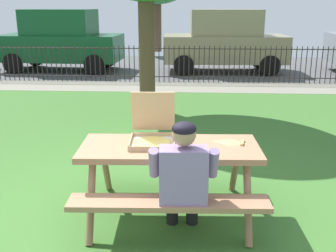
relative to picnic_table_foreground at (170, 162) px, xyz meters
name	(u,v)px	position (x,y,z in m)	size (l,w,h in m)	color
ground	(143,156)	(-0.49, 1.72, -0.61)	(28.00, 11.72, 0.02)	#3F712E
cobblestone_walkway	(165,87)	(-0.49, 6.88, -0.60)	(28.00, 1.40, 0.01)	gray
street_asphalt	(172,67)	(-0.49, 10.59, -0.60)	(28.00, 6.01, 0.01)	#515154
picnic_table_foreground	(170,162)	(0.00, 0.00, 0.00)	(1.86, 1.55, 0.79)	#A77555
pizza_box_open	(152,133)	(-0.18, 0.10, 0.27)	(0.48, 0.56, 0.51)	tan
pizza_slice_on_table	(232,142)	(0.64, 0.13, 0.18)	(0.30, 0.21, 0.02)	#EDCD6A
adult_at_table	(183,176)	(0.15, -0.50, 0.06)	(0.62, 0.60, 1.19)	black
iron_fence_streetside	(167,64)	(-0.49, 7.58, -0.07)	(19.44, 0.03, 1.03)	#2D2823
parked_car_left	(61,40)	(-4.10, 9.56, 0.41)	(3.98, 1.99, 1.98)	#14522A
parked_car_center	(225,41)	(1.27, 9.56, 0.41)	(3.96, 1.94, 1.98)	gray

